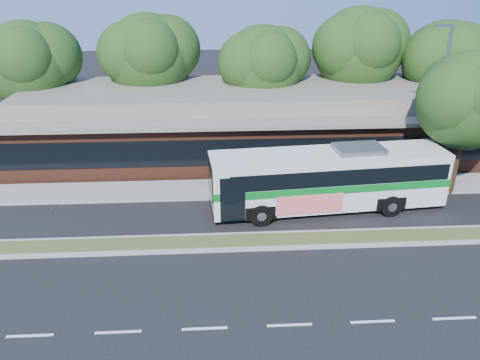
{
  "coord_description": "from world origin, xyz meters",
  "views": [
    {
      "loc": [
        -2.53,
        -17.9,
        11.42
      ],
      "look_at": [
        -1.27,
        3.26,
        2.0
      ],
      "focal_mm": 35.0,
      "sensor_mm": 36.0,
      "label": 1
    }
  ],
  "objects_px": {
    "lamp_post": "(438,105)",
    "sidewalk_tree": "(473,98)",
    "transit_bus": "(329,175)",
    "sedan": "(85,163)"
  },
  "relations": [
    {
      "from": "lamp_post",
      "to": "sedan",
      "type": "xyz_separation_m",
      "value": [
        -20.08,
        3.47,
        -4.26
      ]
    },
    {
      "from": "lamp_post",
      "to": "transit_bus",
      "type": "bearing_deg",
      "value": -160.52
    },
    {
      "from": "sidewalk_tree",
      "to": "lamp_post",
      "type": "bearing_deg",
      "value": 159.42
    },
    {
      "from": "sedan",
      "to": "sidewalk_tree",
      "type": "distance_m",
      "value": 22.51
    },
    {
      "from": "transit_bus",
      "to": "sedan",
      "type": "bearing_deg",
      "value": 152.6
    },
    {
      "from": "lamp_post",
      "to": "sidewalk_tree",
      "type": "relative_size",
      "value": 1.15
    },
    {
      "from": "lamp_post",
      "to": "sidewalk_tree",
      "type": "bearing_deg",
      "value": -20.58
    },
    {
      "from": "lamp_post",
      "to": "transit_bus",
      "type": "relative_size",
      "value": 0.74
    },
    {
      "from": "transit_bus",
      "to": "sedan",
      "type": "height_order",
      "value": "transit_bus"
    },
    {
      "from": "transit_bus",
      "to": "sedan",
      "type": "distance_m",
      "value": 15.04
    }
  ]
}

